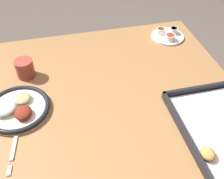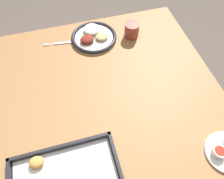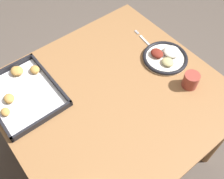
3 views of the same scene
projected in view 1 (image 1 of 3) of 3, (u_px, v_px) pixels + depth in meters
name	position (u px, v px, depth m)	size (l,w,h in m)	color
dining_table	(112.00, 111.00, 1.12)	(0.99, 1.04, 0.71)	olive
dinner_plate	(17.00, 109.00, 0.98)	(0.25, 0.25, 0.04)	white
fork	(15.00, 144.00, 0.88)	(0.21, 0.04, 0.00)	silver
saucer_plate	(168.00, 35.00, 1.35)	(0.17, 0.17, 0.04)	white
drinking_cup	(25.00, 68.00, 1.11)	(0.08, 0.08, 0.08)	#993D33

